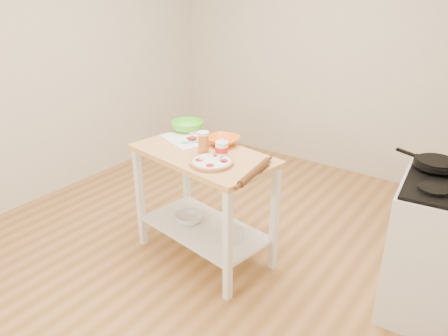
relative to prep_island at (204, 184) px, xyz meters
name	(u,v)px	position (x,y,z in m)	size (l,w,h in m)	color
room_shell	(207,91)	(0.01, 0.05, 0.71)	(4.04, 4.54, 2.74)	#A9743E
prep_island	(204,184)	(0.00, 0.00, 0.00)	(1.16, 0.75, 0.90)	tan
gas_stove	(448,248)	(1.66, 0.45, -0.17)	(0.76, 0.86, 1.11)	white
skillet	(436,163)	(1.46, 0.59, 0.33)	(0.43, 0.29, 0.03)	black
pizza	(211,162)	(0.18, -0.13, 0.27)	(0.30, 0.30, 0.05)	tan
cutting_board	(188,139)	(-0.27, 0.15, 0.26)	(0.48, 0.42, 0.04)	white
spatula	(190,142)	(-0.19, 0.08, 0.27)	(0.13, 0.11, 0.01)	#43B6AB
knife	(192,131)	(-0.35, 0.30, 0.27)	(0.27, 0.07, 0.01)	silver
orange_bowl	(223,141)	(0.02, 0.23, 0.29)	(0.24, 0.24, 0.06)	orange
green_bowl	(187,126)	(-0.40, 0.30, 0.30)	(0.27, 0.27, 0.08)	#55D728
beer_pint	(203,143)	(0.01, -0.01, 0.34)	(0.08, 0.08, 0.17)	#C36729
yogurt_tub	(222,149)	(0.16, 0.02, 0.31)	(0.09, 0.09, 0.20)	white
rolling_pin	(255,172)	(0.52, -0.12, 0.28)	(0.05, 0.05, 0.42)	#5C3115
shelf_glass_bowl	(189,218)	(-0.15, -0.01, -0.35)	(0.23, 0.23, 0.07)	silver
shelf_bin	(232,234)	(0.29, -0.03, -0.33)	(0.12, 0.12, 0.12)	white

